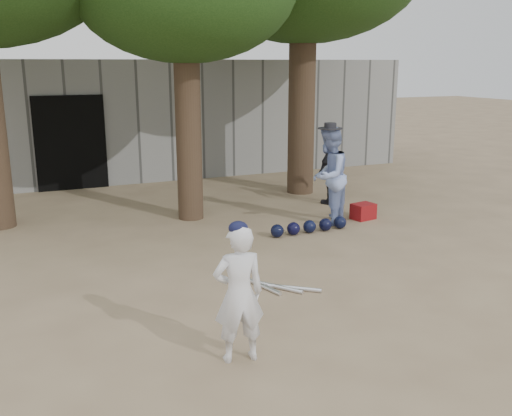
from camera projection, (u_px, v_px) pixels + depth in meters
name	position (u px, v px, depth m)	size (l,w,h in m)	color
ground	(243.00, 305.00, 7.09)	(70.00, 70.00, 0.00)	#937C5E
boy_player	(239.00, 294.00, 5.62)	(0.52, 0.34, 1.42)	silver
spectator_blue	(329.00, 176.00, 10.44)	(0.88, 0.68, 1.81)	#8A9FD5
spectator_dark	(332.00, 171.00, 12.01)	(0.83, 0.35, 1.42)	black
red_bag	(363.00, 211.00, 10.95)	(0.42, 0.32, 0.30)	maroon
back_building	(105.00, 115.00, 15.92)	(16.00, 5.24, 3.00)	gray
helmet_row	(310.00, 227.00, 10.06)	(1.51, 0.27, 0.23)	black
bat_pile	(278.00, 287.00, 7.58)	(0.79, 0.84, 0.06)	silver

